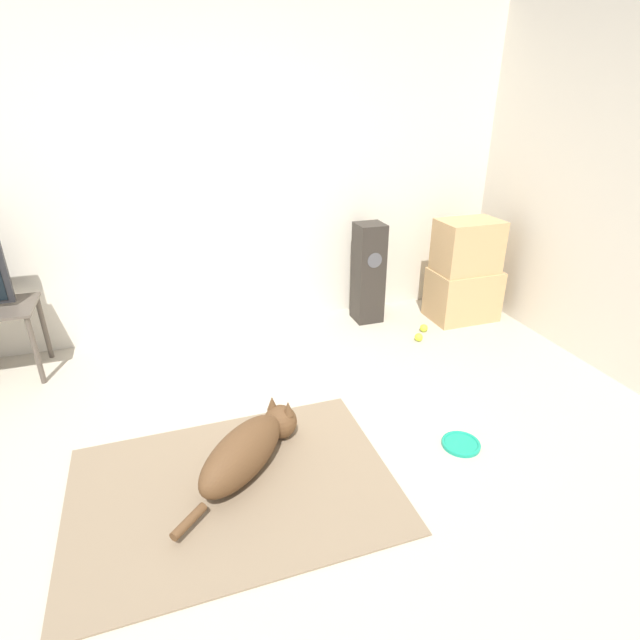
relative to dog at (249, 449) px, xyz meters
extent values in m
plane|color=#BCB29E|center=(0.04, -0.24, -0.14)|extent=(12.00, 12.00, 0.00)
cube|color=silver|center=(0.04, 1.86, 1.13)|extent=(8.00, 0.06, 2.55)
cube|color=#847056|center=(-0.11, -0.11, -0.14)|extent=(1.62, 1.16, 0.01)
ellipsoid|color=brown|center=(-0.04, -0.04, 0.01)|extent=(0.62, 0.60, 0.28)
sphere|color=brown|center=(0.23, 0.21, -0.03)|extent=(0.19, 0.19, 0.19)
cone|color=brown|center=(0.19, 0.26, 0.08)|extent=(0.06, 0.06, 0.09)
cone|color=brown|center=(0.27, 0.18, 0.08)|extent=(0.06, 0.06, 0.09)
cylinder|color=brown|center=(-0.34, -0.32, -0.07)|extent=(0.18, 0.17, 0.04)
cylinder|color=#199E7A|center=(1.18, -0.19, -0.13)|extent=(0.22, 0.22, 0.02)
torus|color=#199E7A|center=(1.18, -0.19, -0.13)|extent=(0.22, 0.22, 0.02)
cube|color=tan|center=(2.18, 1.34, 0.08)|extent=(0.57, 0.39, 0.44)
cube|color=tan|center=(2.16, 1.34, 0.51)|extent=(0.51, 0.35, 0.44)
cube|color=#2D2823|center=(1.37, 1.58, 0.29)|extent=(0.23, 0.23, 0.86)
cylinder|color=#4C4C51|center=(1.37, 1.46, 0.44)|extent=(0.13, 0.00, 0.13)
cylinder|color=brown|center=(-1.18, 1.33, 0.11)|extent=(0.04, 0.04, 0.50)
cylinder|color=brown|center=(-1.18, 1.71, 0.11)|extent=(0.04, 0.04, 0.50)
sphere|color=#C6E033|center=(1.72, 1.19, -0.11)|extent=(0.07, 0.07, 0.07)
sphere|color=#C6E033|center=(1.60, 1.05, -0.11)|extent=(0.07, 0.07, 0.07)
camera|label=1|loc=(-0.32, -2.10, 1.71)|focal=28.00mm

